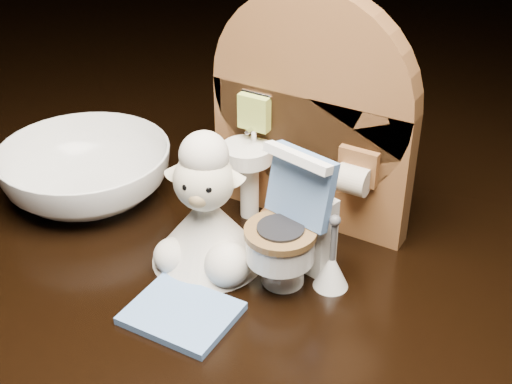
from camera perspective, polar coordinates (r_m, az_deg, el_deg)
backdrop_panel at (r=0.43m, az=4.29°, el=5.40°), size 0.13×0.05×0.15m
toy_toilet at (r=0.40m, az=2.94°, el=-3.35°), size 0.04×0.05×0.08m
bath_mat at (r=0.39m, az=-5.97°, el=-9.63°), size 0.06×0.05×0.00m
toilet_brush at (r=0.40m, az=6.06°, el=-6.06°), size 0.02×0.02×0.05m
plush_lamb at (r=0.41m, az=-3.99°, el=-2.18°), size 0.07×0.07×0.09m
ceramic_bowl at (r=0.49m, az=-13.44°, el=1.52°), size 0.12×0.12×0.04m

